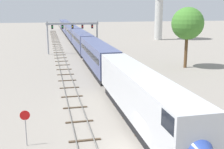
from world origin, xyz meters
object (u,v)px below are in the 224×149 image
Objects in this scene: stop_sign at (25,123)px; trackside_tree_left at (188,24)px; signal_gantry at (73,30)px; passenger_train at (76,36)px.

trackside_tree_left is (25.88, 24.84, 5.91)m from stop_sign.
passenger_train is at bearing 81.18° from signal_gantry.
trackside_tree_left is at bearing -49.05° from signal_gantry.
passenger_train is at bearing 114.17° from trackside_tree_left.
signal_gantry is 1.14× the size of trackside_tree_left.
signal_gantry reaches higher than stop_sign.
signal_gantry is 4.20× the size of stop_sign.
trackside_tree_left is (18.13, -20.90, 2.23)m from signal_gantry.
signal_gantry is (-2.25, -14.50, 2.94)m from passenger_train.
trackside_tree_left is at bearing 43.83° from stop_sign.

